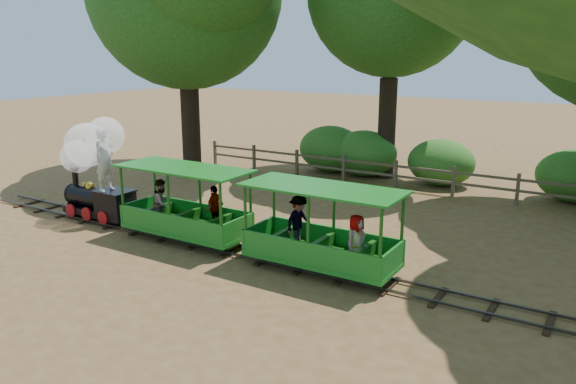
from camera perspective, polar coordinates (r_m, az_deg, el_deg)
The scene contains 10 objects.
ground at distance 12.59m, azimuth 1.74°, elevation -7.74°, with size 90.00×90.00×0.00m, color olive.
track at distance 12.57m, azimuth 1.75°, elevation -7.46°, with size 22.00×1.00×0.10m.
locomotive at distance 16.55m, azimuth -19.22°, elevation 2.99°, with size 2.62×1.24×3.02m.
carriage_front at distance 14.30m, azimuth -10.48°, elevation -1.98°, with size 3.49×1.42×1.81m.
carriage_rear at distance 12.19m, azimuth 3.28°, elevation -4.59°, with size 3.49×1.43×1.81m.
fence at distance 19.48m, azimuth 13.63°, elevation 1.63°, with size 18.10×0.10×1.00m.
shrub_west at distance 22.18m, azimuth 4.40°, elevation 4.39°, with size 2.63×2.02×1.82m, color #2D6B1E.
shrub_mid_w at distance 21.58m, azimuth 7.79°, elevation 3.91°, with size 2.52×1.94×1.74m, color #2D6B1E.
shrub_mid_e at distance 20.59m, azimuth 15.28°, elevation 2.90°, with size 2.39×1.84×1.65m, color #2D6B1E.
shrub_east at distance 19.85m, azimuth 27.23°, elevation 1.44°, with size 2.44×1.87×1.69m, color #2D6B1E.
Camera 1 is at (5.81, -10.12, 4.74)m, focal length 35.00 mm.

